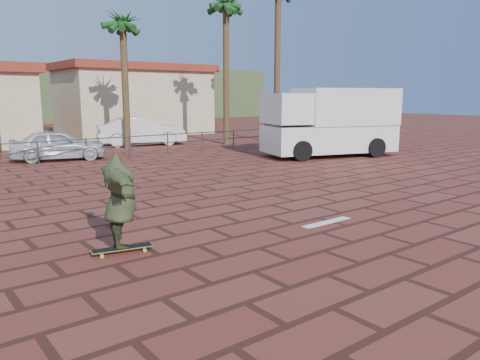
# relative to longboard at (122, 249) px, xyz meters

# --- Properties ---
(ground) EXTENTS (120.00, 120.00, 0.00)m
(ground) POSITION_rel_longboard_xyz_m (3.82, 0.35, -0.09)
(ground) COLOR brown
(ground) RESTS_ON ground
(paint_stripe) EXTENTS (1.40, 0.22, 0.01)m
(paint_stripe) POSITION_rel_longboard_xyz_m (4.52, -0.85, -0.09)
(paint_stripe) COLOR white
(paint_stripe) RESTS_ON ground
(guardrail) EXTENTS (24.06, 0.06, 1.00)m
(guardrail) POSITION_rel_longboard_xyz_m (3.82, 12.35, 0.59)
(guardrail) COLOR #47494F
(guardrail) RESTS_ON ground
(palm_center) EXTENTS (2.40, 2.40, 7.75)m
(palm_center) POSITION_rel_longboard_xyz_m (7.32, 15.85, 6.27)
(palm_center) COLOR brown
(palm_center) RESTS_ON ground
(palm_right) EXTENTS (2.40, 2.40, 9.05)m
(palm_right) POSITION_rel_longboard_xyz_m (12.82, 14.35, 7.49)
(palm_right) COLOR brown
(palm_right) RESTS_ON ground
(building_east) EXTENTS (10.60, 6.60, 5.00)m
(building_east) POSITION_rel_longboard_xyz_m (11.82, 24.35, 2.45)
(building_east) COLOR beige
(building_east) RESTS_ON ground
(longboard) EXTENTS (1.13, 0.47, 0.11)m
(longboard) POSITION_rel_longboard_xyz_m (0.00, 0.00, 0.00)
(longboard) COLOR olive
(longboard) RESTS_ON ground
(skateboarder) EXTENTS (1.00, 2.17, 1.71)m
(skateboarder) POSITION_rel_longboard_xyz_m (0.00, -0.00, 0.87)
(skateboarder) COLOR #333C20
(skateboarder) RESTS_ON longboard
(campervan) EXTENTS (6.52, 4.25, 3.13)m
(campervan) POSITION_rel_longboard_xyz_m (13.50, 7.05, 1.56)
(campervan) COLOR silver
(campervan) RESTS_ON ground
(car_silver) EXTENTS (4.26, 2.66, 1.35)m
(car_silver) POSITION_rel_longboard_xyz_m (2.93, 13.35, 0.59)
(car_silver) COLOR silver
(car_silver) RESTS_ON ground
(car_white) EXTENTS (5.17, 2.98, 1.61)m
(car_white) POSITION_rel_longboard_xyz_m (8.64, 16.85, 0.72)
(car_white) COLOR silver
(car_white) RESTS_ON ground
(street_sign) EXTENTS (0.40, 0.14, 2.02)m
(street_sign) POSITION_rel_longboard_xyz_m (15.82, 12.35, 1.33)
(street_sign) COLOR gray
(street_sign) RESTS_ON ground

